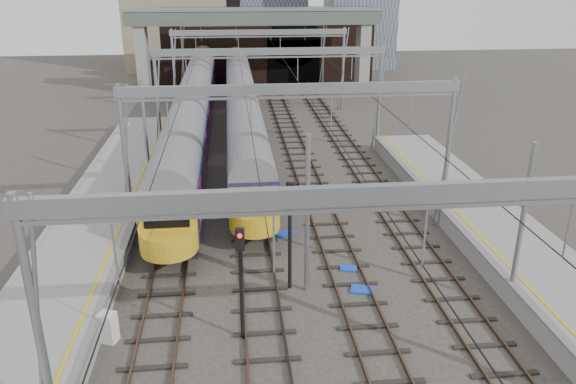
{
  "coord_description": "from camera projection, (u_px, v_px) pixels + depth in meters",
  "views": [
    {
      "loc": [
        -2.98,
        -18.91,
        12.83
      ],
      "look_at": [
        -0.21,
        7.61,
        2.4
      ],
      "focal_mm": 35.0,
      "sensor_mm": 36.0,
      "label": 1
    }
  ],
  "objects": [
    {
      "name": "ground",
      "position": [
        313.0,
        316.0,
        22.48
      ],
      "size": [
        160.0,
        160.0,
        0.0
      ],
      "primitive_type": "plane",
      "color": "#38332D",
      "rests_on": "ground"
    },
    {
      "name": "overhead_line",
      "position": [
        271.0,
        67.0,
        39.99
      ],
      "size": [
        16.8,
        80.0,
        8.0
      ],
      "color": "gray",
      "rests_on": "ground"
    },
    {
      "name": "train_main",
      "position": [
        240.0,
        88.0,
        54.99
      ],
      "size": [
        2.59,
        59.93,
        4.53
      ],
      "color": "black",
      "rests_on": "ground"
    },
    {
      "name": "tracks",
      "position": [
        279.0,
        185.0,
        36.37
      ],
      "size": [
        14.4,
        80.0,
        0.22
      ],
      "color": "#4C3828",
      "rests_on": "ground"
    },
    {
      "name": "overbridge",
      "position": [
        254.0,
        27.0,
        62.44
      ],
      "size": [
        28.0,
        3.0,
        9.25
      ],
      "color": "gray",
      "rests_on": "ground"
    },
    {
      "name": "equip_cover_c",
      "position": [
        348.0,
        268.0,
        26.03
      ],
      "size": [
        0.88,
        0.7,
        0.09
      ],
      "primitive_type": "cube",
      "rotation": [
        0.0,
        0.0,
        -0.21
      ],
      "color": "blue",
      "rests_on": "ground"
    },
    {
      "name": "equip_cover_b",
      "position": [
        285.0,
        234.0,
        29.45
      ],
      "size": [
        0.98,
        0.72,
        0.11
      ],
      "primitive_type": "cube",
      "rotation": [
        0.0,
        0.0,
        0.06
      ],
      "color": "blue",
      "rests_on": "ground"
    },
    {
      "name": "platform_left",
      "position": [
        65.0,
        286.0,
        23.61
      ],
      "size": [
        4.32,
        55.0,
        1.12
      ],
      "color": "gray",
      "rests_on": "ground"
    },
    {
      "name": "retaining_wall",
      "position": [
        264.0,
        47.0,
        69.14
      ],
      "size": [
        28.0,
        2.75,
        9.0
      ],
      "color": "black",
      "rests_on": "ground"
    },
    {
      "name": "train_second",
      "position": [
        194.0,
        106.0,
        46.95
      ],
      "size": [
        2.73,
        47.35,
        4.72
      ],
      "color": "black",
      "rests_on": "ground"
    },
    {
      "name": "signal_near_left",
      "position": [
        241.0,
        270.0,
        20.04
      ],
      "size": [
        0.33,
        0.46,
        4.63
      ],
      "rotation": [
        0.0,
        0.0,
        -0.04
      ],
      "color": "black",
      "rests_on": "ground"
    },
    {
      "name": "relay_cabinet",
      "position": [
        108.0,
        327.0,
        20.75
      ],
      "size": [
        0.75,
        0.69,
        1.21
      ],
      "primitive_type": "cube",
      "rotation": [
        0.0,
        0.0,
        -0.37
      ],
      "color": "silver",
      "rests_on": "ground"
    },
    {
      "name": "signal_near_centre",
      "position": [
        290.0,
        223.0,
        23.35
      ],
      "size": [
        0.39,
        0.47,
        4.96
      ],
      "rotation": [
        0.0,
        0.0,
        -0.35
      ],
      "color": "black",
      "rests_on": "ground"
    },
    {
      "name": "equip_cover_a",
      "position": [
        362.0,
        290.0,
        24.25
      ],
      "size": [
        1.11,
        0.91,
        0.11
      ],
      "primitive_type": "cube",
      "rotation": [
        0.0,
        0.0,
        -0.27
      ],
      "color": "blue",
      "rests_on": "ground"
    }
  ]
}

